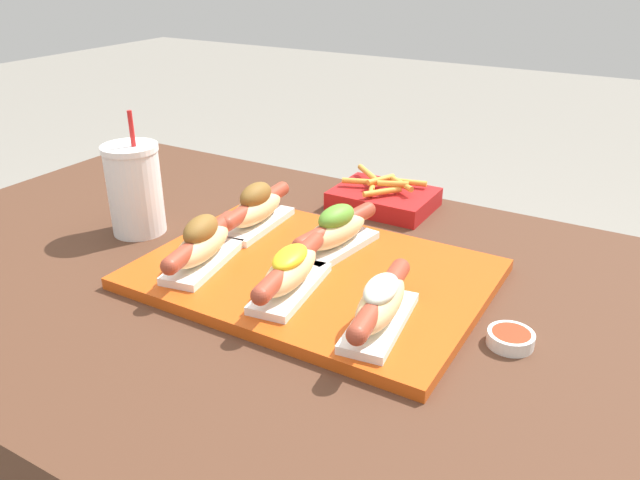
{
  "coord_description": "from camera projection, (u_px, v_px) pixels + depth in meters",
  "views": [
    {
      "loc": [
        0.46,
        -0.69,
        1.15
      ],
      "look_at": [
        0.03,
        0.04,
        0.75
      ],
      "focal_mm": 35.0,
      "sensor_mm": 36.0,
      "label": 1
    }
  ],
  "objects": [
    {
      "name": "patio_table",
      "position": [
        293.0,
        452.0,
        1.1
      ],
      "size": [
        1.47,
        0.88,
        0.69
      ],
      "color": "#4C2D1E",
      "rests_on": "ground_plane"
    },
    {
      "name": "serving_tray",
      "position": [
        313.0,
        274.0,
        0.95
      ],
      "size": [
        0.51,
        0.37,
        0.02
      ],
      "color": "#CC4C14",
      "rests_on": "patio_table"
    },
    {
      "name": "fries_basket",
      "position": [
        384.0,
        198.0,
        1.2
      ],
      "size": [
        0.19,
        0.14,
        0.06
      ],
      "color": "#B21919",
      "rests_on": "patio_table"
    },
    {
      "name": "sauce_bowl",
      "position": [
        511.0,
        337.0,
        0.79
      ],
      "size": [
        0.06,
        0.06,
        0.02
      ],
      "color": "white",
      "rests_on": "patio_table"
    },
    {
      "name": "hot_dog_1",
      "position": [
        290.0,
        271.0,
        0.87
      ],
      "size": [
        0.08,
        0.2,
        0.07
      ],
      "color": "white",
      "rests_on": "serving_tray"
    },
    {
      "name": "hot_dog_3",
      "position": [
        256.0,
        208.0,
        1.07
      ],
      "size": [
        0.07,
        0.2,
        0.08
      ],
      "color": "white",
      "rests_on": "serving_tray"
    },
    {
      "name": "hot_dog_2",
      "position": [
        380.0,
        304.0,
        0.79
      ],
      "size": [
        0.08,
        0.2,
        0.07
      ],
      "color": "white",
      "rests_on": "serving_tray"
    },
    {
      "name": "hot_dog_0",
      "position": [
        202.0,
        244.0,
        0.94
      ],
      "size": [
        0.09,
        0.2,
        0.08
      ],
      "color": "white",
      "rests_on": "serving_tray"
    },
    {
      "name": "drink_cup",
      "position": [
        135.0,
        189.0,
        1.08
      ],
      "size": [
        0.1,
        0.1,
        0.22
      ],
      "color": "white",
      "rests_on": "patio_table"
    },
    {
      "name": "hot_dog_4",
      "position": [
        336.0,
        230.0,
        0.99
      ],
      "size": [
        0.08,
        0.2,
        0.08
      ],
      "color": "white",
      "rests_on": "serving_tray"
    }
  ]
}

